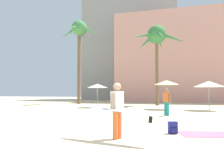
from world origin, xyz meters
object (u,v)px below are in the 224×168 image
(cafe_umbrella_2, at_px, (97,86))
(person_near_left, at_px, (167,101))
(cafe_umbrella_0, at_px, (166,83))
(cafe_umbrella_3, at_px, (209,84))
(beach_towel, at_px, (209,134))
(palm_tree_left, at_px, (157,38))
(person_far_right, at_px, (117,109))
(palm_tree_center, at_px, (79,35))
(backpack, at_px, (173,128))

(cafe_umbrella_2, height_order, person_near_left, cafe_umbrella_2)
(cafe_umbrella_0, relative_size, cafe_umbrella_2, 1.09)
(cafe_umbrella_0, bearing_deg, cafe_umbrella_2, 174.44)
(cafe_umbrella_3, relative_size, beach_towel, 1.24)
(cafe_umbrella_0, height_order, cafe_umbrella_3, cafe_umbrella_0)
(palm_tree_left, bearing_deg, person_near_left, -84.74)
(person_far_right, bearing_deg, cafe_umbrella_3, -88.45)
(person_far_right, xyz_separation_m, person_near_left, (1.51, 7.27, -0.01))
(palm_tree_center, relative_size, backpack, 25.68)
(cafe_umbrella_0, relative_size, beach_towel, 1.28)
(cafe_umbrella_3, bearing_deg, palm_tree_center, 155.01)
(cafe_umbrella_0, relative_size, cafe_umbrella_3, 1.03)
(beach_towel, bearing_deg, cafe_umbrella_0, 97.07)
(palm_tree_center, xyz_separation_m, beach_towel, (12.22, -17.15, -8.92))
(cafe_umbrella_3, xyz_separation_m, person_far_right, (-4.83, -12.10, -1.19))
(palm_tree_left, xyz_separation_m, palm_tree_center, (-9.88, 0.89, 1.30))
(palm_tree_left, relative_size, beach_towel, 4.67)
(beach_towel, xyz_separation_m, person_near_left, (-1.37, 5.71, 0.92))
(cafe_umbrella_2, distance_m, beach_towel, 14.03)
(palm_tree_left, bearing_deg, cafe_umbrella_2, -138.79)
(cafe_umbrella_0, relative_size, person_near_left, 1.48)
(cafe_umbrella_3, distance_m, beach_towel, 10.93)
(palm_tree_center, height_order, cafe_umbrella_3, palm_tree_center)
(backpack, bearing_deg, person_far_right, -69.29)
(cafe_umbrella_3, height_order, person_near_left, cafe_umbrella_3)
(palm_tree_left, distance_m, person_far_right, 19.04)
(person_near_left, bearing_deg, person_far_right, -152.98)
(cafe_umbrella_0, relative_size, person_far_right, 0.91)
(cafe_umbrella_2, xyz_separation_m, cafe_umbrella_3, (9.78, -0.92, 0.04))
(person_far_right, relative_size, person_near_left, 1.63)
(backpack, distance_m, person_far_right, 2.30)
(cafe_umbrella_0, xyz_separation_m, cafe_umbrella_2, (-6.47, 0.63, -0.21))
(palm_tree_center, xyz_separation_m, cafe_umbrella_2, (4.40, -5.68, -6.84))
(palm_tree_left, relative_size, cafe_umbrella_0, 3.64)
(person_near_left, bearing_deg, beach_towel, -127.82)
(beach_towel, xyz_separation_m, backpack, (-1.19, -0.17, 0.19))
(cafe_umbrella_2, bearing_deg, palm_tree_left, 41.21)
(cafe_umbrella_3, xyz_separation_m, person_near_left, (-3.33, -4.83, -1.20))
(palm_tree_center, bearing_deg, backpack, -57.53)
(cafe_umbrella_2, bearing_deg, backpack, -60.35)
(beach_towel, relative_size, person_far_right, 0.71)
(palm_tree_left, bearing_deg, beach_towel, -81.81)
(palm_tree_center, relative_size, cafe_umbrella_0, 4.32)
(cafe_umbrella_0, height_order, beach_towel, cafe_umbrella_0)
(cafe_umbrella_2, relative_size, beach_towel, 1.17)
(palm_tree_center, xyz_separation_m, person_far_right, (9.34, -18.70, -7.99))
(palm_tree_center, distance_m, backpack, 22.30)
(beach_towel, bearing_deg, person_near_left, 103.47)
(person_near_left, bearing_deg, backpack, -139.59)
(cafe_umbrella_3, relative_size, person_far_right, 0.88)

